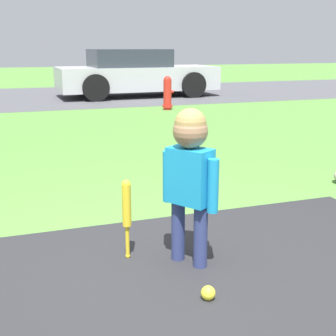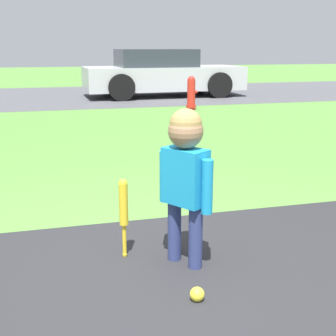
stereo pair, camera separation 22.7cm
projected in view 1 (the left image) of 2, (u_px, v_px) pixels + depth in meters
The scene contains 7 objects.
ground_plane at pixel (153, 283), 2.73m from camera, with size 60.00×60.00×0.00m, color #518438.
street_strip at pixel (32, 97), 12.66m from camera, with size 40.00×6.00×0.01m.
child at pixel (190, 166), 2.83m from camera, with size 0.27×0.35×0.99m.
baseball_bat at pixel (127, 208), 2.97m from camera, with size 0.06×0.06×0.53m.
sports_ball at pixel (208, 293), 2.55m from camera, with size 0.08×0.08×0.08m.
fire_hydrant at pixel (168, 93), 10.10m from camera, with size 0.24×0.22×0.72m.
parked_car at pixel (135, 74), 12.71m from camera, with size 4.28×1.92×1.26m.
Camera 1 is at (-0.74, -2.36, 1.34)m, focal length 50.00 mm.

